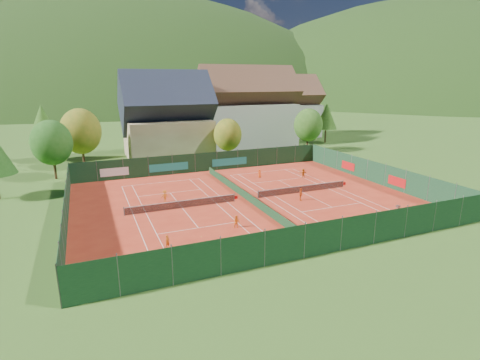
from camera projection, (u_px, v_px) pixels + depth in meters
name	position (u px, v px, depth m)	size (l,w,h in m)	color
ground	(246.00, 200.00, 45.79)	(600.00, 600.00, 0.00)	#31581B
clay_pad	(246.00, 200.00, 45.78)	(40.00, 32.00, 0.01)	#B32E1A
court_markings_left	(182.00, 208.00, 42.80)	(11.03, 23.83, 0.00)	white
court_markings_right	(302.00, 192.00, 48.76)	(11.03, 23.83, 0.00)	white
tennis_net_left	(184.00, 204.00, 42.73)	(13.30, 0.10, 1.02)	#59595B
tennis_net_right	(304.00, 188.00, 48.69)	(13.30, 0.10, 1.02)	#59595B
court_divider	(246.00, 196.00, 45.65)	(0.03, 28.80, 1.00)	#13351B
fence_north	(203.00, 162.00, 59.47)	(40.00, 0.10, 3.00)	#12341B
fence_south	(323.00, 238.00, 31.15)	(40.00, 0.04, 3.00)	#13341A
fence_west	(66.00, 209.00, 37.93)	(0.04, 32.00, 3.00)	#153920
fence_east	(375.00, 173.00, 52.90)	(0.09, 32.00, 3.00)	#153A21
chalet	(167.00, 121.00, 69.64)	(16.20, 12.00, 16.00)	#C7B68C
hotel_block_a	(247.00, 112.00, 81.87)	(21.60, 11.00, 17.25)	silver
hotel_block_b	(285.00, 110.00, 94.41)	(17.28, 10.00, 15.50)	silver
tree_west_front	(52.00, 143.00, 53.98)	(5.72, 5.72, 8.69)	#472D19
tree_west_mid	(81.00, 131.00, 60.63)	(6.44, 6.44, 9.78)	#4E2D1B
tree_west_back	(43.00, 124.00, 65.34)	(5.60, 5.60, 10.00)	#4B2C1B
tree_center	(228.00, 135.00, 66.37)	(5.01, 5.01, 7.60)	#402517
tree_east_front	(308.00, 125.00, 74.69)	(5.72, 5.72, 8.69)	#432917
tree_east_mid	(326.00, 116.00, 85.36)	(5.04, 5.04, 9.00)	#49331A
tree_east_back	(279.00, 112.00, 89.32)	(7.15, 7.15, 10.86)	#49331A
mountain_backdrop	(154.00, 155.00, 274.66)	(820.00, 530.00, 242.00)	black
ball_hopper	(398.00, 207.00, 41.59)	(0.34, 0.34, 0.80)	slate
loose_ball_0	(201.00, 237.00, 34.97)	(0.07, 0.07, 0.07)	#CCD833
loose_ball_1	(294.00, 218.00, 39.63)	(0.07, 0.07, 0.07)	#CCD833
loose_ball_2	(252.00, 187.00, 51.15)	(0.07, 0.07, 0.07)	#CCD833
player_left_near	(168.00, 242.00, 32.50)	(0.45, 0.30, 1.23)	orange
player_left_mid	(237.00, 222.00, 36.91)	(0.64, 0.50, 1.32)	orange
player_left_far	(165.00, 196.00, 44.90)	(0.92, 0.53, 1.42)	orange
player_right_near	(301.00, 194.00, 45.26)	(0.92, 0.38, 1.57)	#D64C13
player_right_far_a	(260.00, 173.00, 55.97)	(0.61, 0.40, 1.24)	#F65815
player_right_far_b	(303.00, 173.00, 55.88)	(1.26, 0.40, 1.36)	#CA5D11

